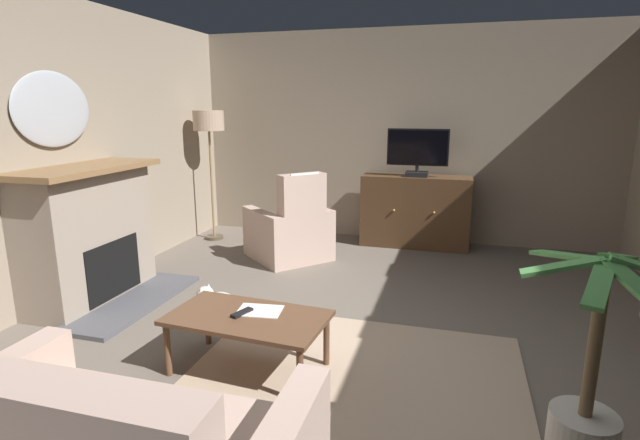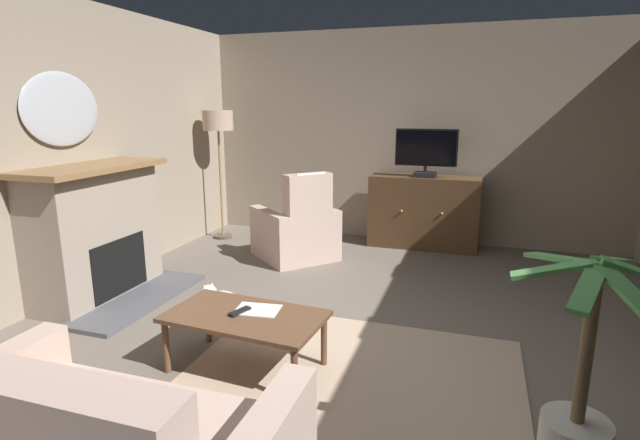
# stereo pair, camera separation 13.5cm
# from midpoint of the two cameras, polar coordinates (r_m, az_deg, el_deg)

# --- Properties ---
(ground_plane) EXTENTS (6.07, 7.42, 0.04)m
(ground_plane) POSITION_cam_midpoint_polar(r_m,az_deg,el_deg) (3.68, 0.99, -16.08)
(ground_plane) COLOR #665B51
(wall_back) EXTENTS (6.07, 0.10, 2.76)m
(wall_back) POSITION_cam_midpoint_polar(r_m,az_deg,el_deg) (6.63, 8.87, 9.56)
(wall_back) COLOR gray
(wall_back) RESTS_ON ground_plane
(wall_left) EXTENTS (0.10, 7.42, 2.76)m
(wall_left) POSITION_cam_midpoint_polar(r_m,az_deg,el_deg) (4.78, -33.43, 6.20)
(wall_left) COLOR gray
(wall_left) RESTS_ON ground_plane
(rug_central) EXTENTS (2.22, 1.63, 0.01)m
(rug_central) POSITION_cam_midpoint_polar(r_m,az_deg,el_deg) (3.50, 3.09, -17.35)
(rug_central) COLOR tan
(rug_central) RESTS_ON ground_plane
(fireplace) EXTENTS (0.97, 1.45, 1.26)m
(fireplace) POSITION_cam_midpoint_polar(r_m,az_deg,el_deg) (4.98, -25.98, -1.82)
(fireplace) COLOR #4C4C51
(fireplace) RESTS_ON ground_plane
(wall_mirror_oval) EXTENTS (0.06, 0.88, 0.66)m
(wall_mirror_oval) POSITION_cam_midpoint_polar(r_m,az_deg,el_deg) (5.01, -29.47, 11.19)
(wall_mirror_oval) COLOR #B2B7BF
(tv_cabinet) EXTENTS (1.37, 0.46, 0.92)m
(tv_cabinet) POSITION_cam_midpoint_polar(r_m,az_deg,el_deg) (6.39, 10.48, 0.81)
(tv_cabinet) COLOR #352315
(tv_cabinet) RESTS_ON ground_plane
(television) EXTENTS (0.75, 0.20, 0.59)m
(television) POSITION_cam_midpoint_polar(r_m,az_deg,el_deg) (6.22, 10.73, 7.91)
(television) COLOR black
(television) RESTS_ON tv_cabinet
(coffee_table) EXTENTS (1.10, 0.66, 0.41)m
(coffee_table) POSITION_cam_midpoint_polar(r_m,az_deg,el_deg) (3.40, -9.61, -11.61)
(coffee_table) COLOR brown
(coffee_table) RESTS_ON ground_plane
(tv_remote) EXTENTS (0.11, 0.18, 0.02)m
(tv_remote) POSITION_cam_midpoint_polar(r_m,az_deg,el_deg) (3.41, -10.24, -10.64)
(tv_remote) COLOR black
(tv_remote) RESTS_ON coffee_table
(folded_newspaper) EXTENTS (0.32, 0.26, 0.01)m
(folded_newspaper) POSITION_cam_midpoint_polar(r_m,az_deg,el_deg) (3.44, -8.20, -10.45)
(folded_newspaper) COLOR silver
(folded_newspaper) RESTS_ON coffee_table
(armchair_near_window) EXTENTS (1.16, 1.16, 1.07)m
(armchair_near_window) POSITION_cam_midpoint_polar(r_m,az_deg,el_deg) (5.78, -4.13, -1.41)
(armchair_near_window) COLOR #BC9E8E
(armchair_near_window) RESTS_ON ground_plane
(potted_plant_small_fern_corner) EXTENTS (0.83, 0.88, 1.17)m
(potted_plant_small_fern_corner) POSITION_cam_midpoint_polar(r_m,az_deg,el_deg) (2.74, 27.10, -20.98)
(potted_plant_small_fern_corner) COLOR beige
(potted_plant_small_fern_corner) RESTS_ON ground_plane
(cat) EXTENTS (0.66, 0.37, 0.23)m
(cat) POSITION_cam_midpoint_polar(r_m,az_deg,el_deg) (4.40, -12.50, -9.44)
(cat) COLOR beige
(cat) RESTS_ON ground_plane
(floor_lamp) EXTENTS (0.40, 0.40, 1.73)m
(floor_lamp) POSITION_cam_midpoint_polar(r_m,az_deg,el_deg) (6.66, -13.43, 10.31)
(floor_lamp) COLOR #4C4233
(floor_lamp) RESTS_ON ground_plane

